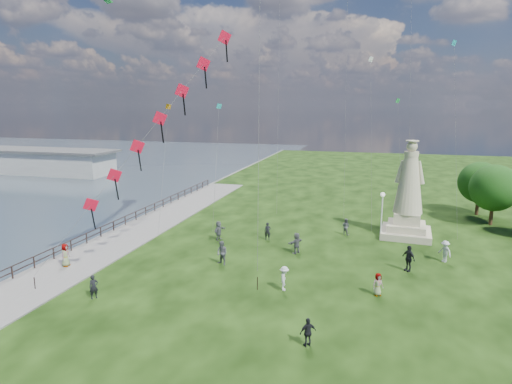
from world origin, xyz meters
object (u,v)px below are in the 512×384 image
(person_7, at_px, (346,227))
(pier_pavilion, at_px, (39,161))
(person_6, at_px, (268,231))
(person_11, at_px, (296,243))
(person_10, at_px, (66,256))
(person_3, at_px, (308,332))
(lamppost, at_px, (382,206))
(statue, at_px, (408,201))
(person_1, at_px, (222,253))
(person_9, at_px, (408,258))
(person_0, at_px, (94,287))
(person_8, at_px, (445,251))
(person_2, at_px, (284,278))
(person_4, at_px, (378,284))
(person_5, at_px, (219,230))

(person_7, bearing_deg, pier_pavilion, 1.23)
(person_6, bearing_deg, person_11, -52.83)
(person_10, bearing_deg, person_3, -113.37)
(pier_pavilion, relative_size, lamppost, 6.93)
(person_7, height_order, person_11, person_11)
(person_7, distance_m, person_11, 7.20)
(statue, height_order, person_6, statue)
(person_1, distance_m, person_9, 13.74)
(pier_pavilion, xyz_separation_m, person_0, (42.97, -42.96, -1.08))
(pier_pavilion, height_order, person_9, pier_pavilion)
(lamppost, xyz_separation_m, person_8, (4.74, -4.56, -2.27))
(pier_pavilion, relative_size, person_1, 16.28)
(person_1, xyz_separation_m, person_10, (-11.04, -3.68, -0.05))
(person_2, distance_m, person_10, 16.54)
(person_7, xyz_separation_m, person_9, (5.04, -7.84, 0.18))
(person_4, bearing_deg, statue, 46.18)
(pier_pavilion, distance_m, person_6, 58.02)
(person_3, bearing_deg, person_6, -104.72)
(lamppost, bearing_deg, pier_pavilion, 157.00)
(person_5, xyz_separation_m, person_6, (4.21, 1.21, -0.08))
(person_5, bearing_deg, person_11, -89.32)
(statue, bearing_deg, person_4, -96.25)
(person_11, bearing_deg, person_0, -11.11)
(person_7, bearing_deg, person_1, 75.48)
(person_6, relative_size, person_10, 0.91)
(pier_pavilion, distance_m, person_7, 62.42)
(person_11, bearing_deg, person_7, -177.73)
(person_1, bearing_deg, person_8, 39.86)
(person_3, bearing_deg, person_9, -150.35)
(person_1, bearing_deg, person_7, 72.92)
(person_2, distance_m, person_7, 13.88)
(lamppost, distance_m, person_9, 7.80)
(person_3, distance_m, person_7, 19.74)
(person_3, relative_size, person_10, 0.88)
(person_6, bearing_deg, person_2, -81.03)
(person_8, bearing_deg, person_1, -116.14)
(person_1, relative_size, person_5, 1.06)
(statue, xyz_separation_m, lamppost, (-2.27, -1.61, -0.22))
(person_8, height_order, person_9, person_9)
(person_9, bearing_deg, person_10, -118.29)
(person_4, height_order, person_6, person_6)
(statue, bearing_deg, person_7, -165.22)
(person_2, bearing_deg, person_8, -62.02)
(person_4, distance_m, person_11, 9.07)
(person_3, relative_size, person_6, 0.96)
(lamppost, xyz_separation_m, person_9, (1.90, -7.25, -2.16))
(person_2, bearing_deg, person_10, 81.79)
(statue, distance_m, person_6, 13.11)
(person_3, relative_size, person_5, 0.88)
(pier_pavilion, bearing_deg, person_4, -32.11)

